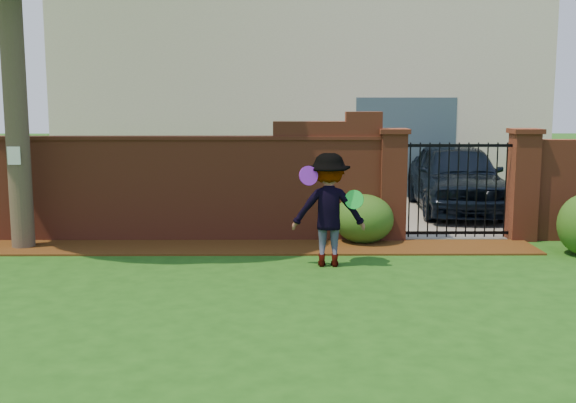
{
  "coord_description": "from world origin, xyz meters",
  "views": [
    {
      "loc": [
        0.57,
        -7.41,
        2.37
      ],
      "look_at": [
        0.63,
        1.4,
        1.05
      ],
      "focal_mm": 42.83,
      "sensor_mm": 36.0,
      "label": 1
    }
  ],
  "objects_px": {
    "frisbee_purple": "(308,176)",
    "frisbee_green": "(354,200)",
    "man": "(328,210)",
    "car": "(458,178)"
  },
  "relations": [
    {
      "from": "frisbee_purple",
      "to": "frisbee_green",
      "type": "height_order",
      "value": "frisbee_purple"
    },
    {
      "from": "frisbee_purple",
      "to": "frisbee_green",
      "type": "relative_size",
      "value": 1.01
    },
    {
      "from": "man",
      "to": "frisbee_purple",
      "type": "relative_size",
      "value": 5.93
    },
    {
      "from": "man",
      "to": "frisbee_purple",
      "type": "height_order",
      "value": "man"
    },
    {
      "from": "man",
      "to": "frisbee_green",
      "type": "bearing_deg",
      "value": 161.15
    },
    {
      "from": "man",
      "to": "frisbee_green",
      "type": "distance_m",
      "value": 0.41
    },
    {
      "from": "frisbee_purple",
      "to": "man",
      "type": "bearing_deg",
      "value": 31.87
    },
    {
      "from": "car",
      "to": "frisbee_purple",
      "type": "height_order",
      "value": "car"
    },
    {
      "from": "car",
      "to": "frisbee_green",
      "type": "height_order",
      "value": "car"
    },
    {
      "from": "frisbee_green",
      "to": "car",
      "type": "bearing_deg",
      "value": 60.5
    }
  ]
}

